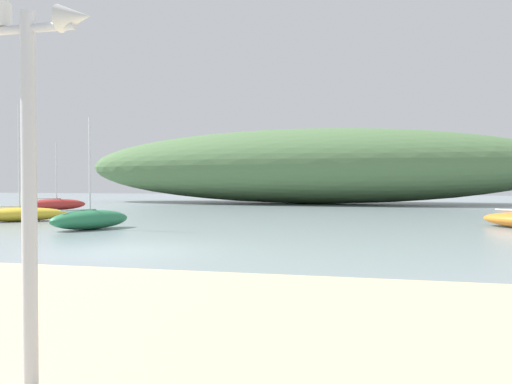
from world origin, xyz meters
TOP-DOWN VIEW (x-y plane):
  - ground_plane at (0.00, 0.00)m, footprint 120.00×120.00m
  - distant_hill at (0.89, 31.47)m, footprint 40.19×10.98m
  - mast_structure at (3.63, -9.08)m, footprint 1.19×0.44m
  - sailboat_far_right at (-4.41, 5.61)m, footprint 2.64×3.48m
  - sailboat_far_left at (-9.82, 8.50)m, footprint 4.00×3.66m
  - sailboat_east_reach at (-13.86, 17.34)m, footprint 3.33×3.23m

SIDE VIEW (x-z plane):
  - ground_plane at x=0.00m, z-range 0.00..0.00m
  - sailboat_far_left at x=-9.82m, z-range -2.37..3.06m
  - sailboat_east_reach at x=-13.86m, z-range -1.80..2.56m
  - sailboat_far_right at x=-4.41m, z-range -1.79..2.57m
  - mast_structure at x=3.63m, z-range 1.20..4.53m
  - distant_hill at x=0.89m, z-range 0.00..6.27m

